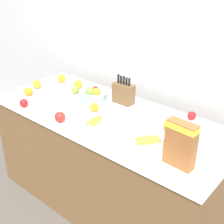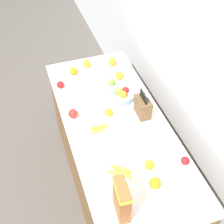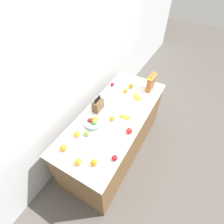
% 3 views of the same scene
% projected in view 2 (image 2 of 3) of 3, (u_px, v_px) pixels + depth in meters
% --- Properties ---
extents(ground_plane, '(14.00, 14.00, 0.00)m').
position_uv_depth(ground_plane, '(115.00, 183.00, 3.24)').
color(ground_plane, '#514C47').
extents(wall_back, '(9.00, 0.06, 2.60)m').
position_uv_depth(wall_back, '(192.00, 71.00, 2.48)').
color(wall_back, silver).
rests_on(wall_back, ground_plane).
extents(counter, '(2.02, 0.84, 0.90)m').
position_uv_depth(counter, '(116.00, 157.00, 2.93)').
color(counter, brown).
rests_on(counter, ground_plane).
extents(knife_block, '(0.18, 0.10, 0.28)m').
position_uv_depth(knife_block, '(143.00, 107.00, 2.64)').
color(knife_block, brown).
rests_on(knife_block, counter).
extents(cereal_box, '(0.19, 0.09, 0.29)m').
position_uv_depth(cereal_box, '(122.00, 199.00, 1.94)').
color(cereal_box, brown).
rests_on(cereal_box, counter).
extents(fruit_bowl, '(0.25, 0.25, 0.11)m').
position_uv_depth(fruit_bowl, '(121.00, 94.00, 2.83)').
color(fruit_bowl, gray).
rests_on(fruit_bowl, counter).
extents(banana_bunch_left, '(0.09, 0.18, 0.03)m').
position_uv_depth(banana_bunch_left, '(99.00, 128.00, 2.56)').
color(banana_bunch_left, yellow).
rests_on(banana_bunch_left, counter).
extents(banana_bunch_right, '(0.17, 0.19, 0.04)m').
position_uv_depth(banana_bunch_right, '(120.00, 171.00, 2.25)').
color(banana_bunch_right, yellow).
rests_on(banana_bunch_right, counter).
extents(apple_rightmost, '(0.07, 0.07, 0.07)m').
position_uv_depth(apple_rightmost, '(112.00, 82.00, 2.95)').
color(apple_rightmost, '#6B9E33').
rests_on(apple_rightmost, counter).
extents(apple_middle, '(0.08, 0.08, 0.08)m').
position_uv_depth(apple_middle, '(73.00, 114.00, 2.65)').
color(apple_middle, red).
rests_on(apple_middle, counter).
extents(apple_leftmost, '(0.07, 0.07, 0.07)m').
position_uv_depth(apple_leftmost, '(185.00, 161.00, 2.30)').
color(apple_leftmost, '#A31419').
rests_on(apple_leftmost, counter).
extents(apple_front, '(0.07, 0.07, 0.07)m').
position_uv_depth(apple_front, '(60.00, 85.00, 2.93)').
color(apple_front, '#A31419').
rests_on(apple_front, counter).
extents(orange_by_cereal, '(0.08, 0.08, 0.08)m').
position_uv_depth(orange_by_cereal, '(87.00, 63.00, 3.17)').
color(orange_by_cereal, orange).
rests_on(orange_by_cereal, counter).
extents(orange_front_right, '(0.08, 0.08, 0.08)m').
position_uv_depth(orange_front_right, '(112.00, 62.00, 3.19)').
color(orange_front_right, orange).
rests_on(orange_front_right, counter).
extents(orange_mid_right, '(0.08, 0.08, 0.08)m').
position_uv_depth(orange_mid_right, '(155.00, 183.00, 2.15)').
color(orange_mid_right, orange).
rests_on(orange_mid_right, counter).
extents(orange_front_center, '(0.07, 0.07, 0.07)m').
position_uv_depth(orange_front_center, '(149.00, 165.00, 2.27)').
color(orange_front_center, orange).
rests_on(orange_front_center, counter).
extents(orange_near_bowl, '(0.08, 0.08, 0.08)m').
position_uv_depth(orange_near_bowl, '(119.00, 76.00, 3.02)').
color(orange_near_bowl, orange).
rests_on(orange_near_bowl, counter).
extents(orange_back_center, '(0.08, 0.08, 0.08)m').
position_uv_depth(orange_back_center, '(73.00, 71.00, 3.08)').
color(orange_back_center, orange).
rests_on(orange_back_center, counter).
extents(orange_front_left, '(0.07, 0.07, 0.07)m').
position_uv_depth(orange_front_left, '(109.00, 112.00, 2.66)').
color(orange_front_left, orange).
rests_on(orange_front_left, counter).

